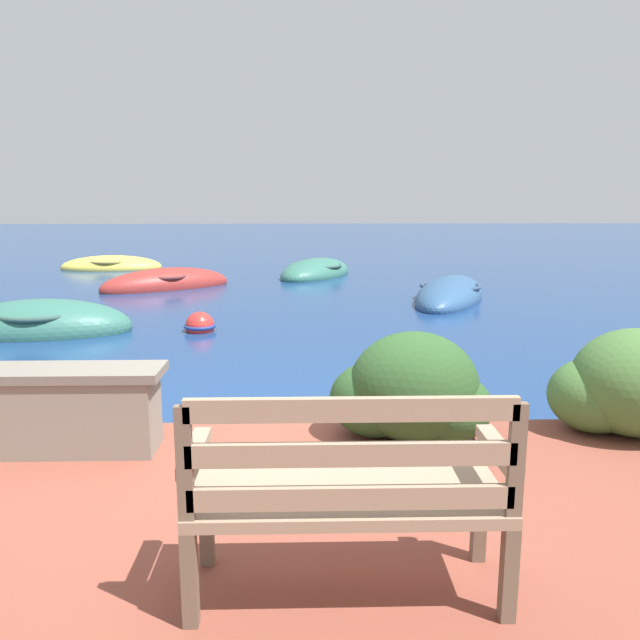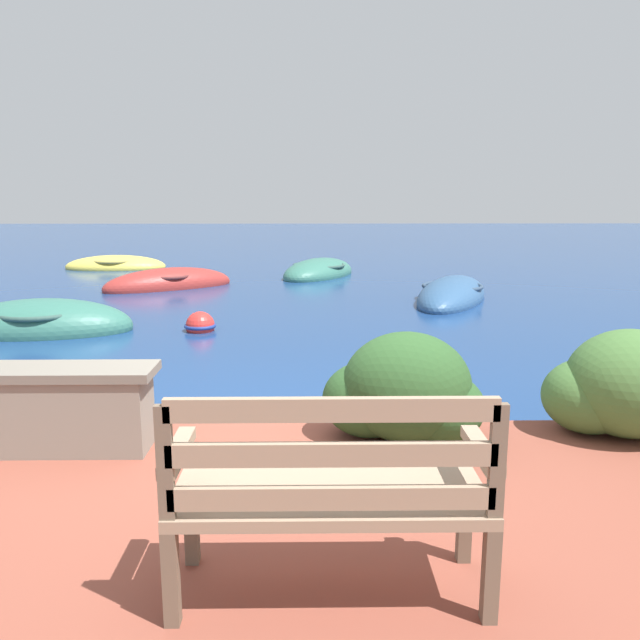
# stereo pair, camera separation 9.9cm
# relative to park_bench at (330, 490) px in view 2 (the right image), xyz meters

# --- Properties ---
(ground_plane) EXTENTS (80.00, 80.00, 0.00)m
(ground_plane) POSITION_rel_park_bench_xyz_m (-0.57, 2.08, -0.70)
(ground_plane) COLOR navy
(park_bench) EXTENTS (1.31, 0.48, 0.93)m
(park_bench) POSITION_rel_park_bench_xyz_m (0.00, 0.00, 0.00)
(park_bench) COLOR brown
(park_bench) RESTS_ON patio_terrace
(hedge_clump_left) EXTENTS (0.73, 0.52, 0.49)m
(hedge_clump_left) POSITION_rel_park_bench_xyz_m (-1.53, 1.85, -0.27)
(hedge_clump_left) COLOR #38662D
(hedge_clump_left) RESTS_ON patio_terrace
(hedge_clump_centre) EXTENTS (1.10, 0.80, 0.75)m
(hedge_clump_centre) POSITION_rel_park_bench_xyz_m (0.56, 1.74, -0.16)
(hedge_clump_centre) COLOR #284C23
(hedge_clump_centre) RESTS_ON patio_terrace
(hedge_clump_right) EXTENTS (1.11, 0.80, 0.76)m
(hedge_clump_right) POSITION_rel_park_bench_xyz_m (2.12, 1.79, -0.16)
(hedge_clump_right) COLOR #426B33
(hedge_clump_right) RESTS_ON patio_terrace
(rowboat_nearest) EXTENTS (2.60, 1.46, 0.82)m
(rowboat_nearest) POSITION_rel_park_bench_xyz_m (-3.85, 6.26, -0.63)
(rowboat_nearest) COLOR #336B5B
(rowboat_nearest) RESTS_ON ground_plane
(rowboat_mid) EXTENTS (2.24, 3.38, 0.72)m
(rowboat_mid) POSITION_rel_park_bench_xyz_m (2.51, 8.95, -0.64)
(rowboat_mid) COLOR #2D517A
(rowboat_mid) RESTS_ON ground_plane
(rowboat_far) EXTENTS (2.80, 2.28, 0.74)m
(rowboat_far) POSITION_rel_park_bench_xyz_m (-3.04, 10.57, -0.64)
(rowboat_far) COLOR #9E2D28
(rowboat_far) RESTS_ON ground_plane
(rowboat_outer) EXTENTS (2.33, 2.91, 0.73)m
(rowboat_outer) POSITION_rel_park_bench_xyz_m (0.10, 12.51, -0.64)
(rowboat_outer) COLOR #336B5B
(rowboat_outer) RESTS_ON ground_plane
(rowboat_distant) EXTENTS (2.66, 1.40, 0.61)m
(rowboat_distant) POSITION_rel_park_bench_xyz_m (-5.24, 14.15, -0.65)
(rowboat_distant) COLOR #DBC64C
(rowboat_distant) RESTS_ON ground_plane
(mooring_buoy) EXTENTS (0.45, 0.45, 0.41)m
(mooring_buoy) POSITION_rel_park_bench_xyz_m (-1.65, 6.31, -0.63)
(mooring_buoy) COLOR red
(mooring_buoy) RESTS_ON ground_plane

